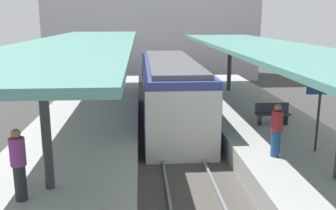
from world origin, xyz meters
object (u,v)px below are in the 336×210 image
Objects in this scene: platform_sign at (319,102)px; commuter_train at (171,92)px; passenger_mid_platform at (276,130)px; platform_bench at (272,113)px; passenger_near_bench at (19,164)px.

commuter_train is at bearing 122.29° from platform_sign.
platform_sign is at bearing -57.71° from commuter_train.
commuter_train is 7.44m from passenger_mid_platform.
platform_bench is 3.43m from platform_sign.
platform_bench is at bearing -41.15° from commuter_train.
passenger_mid_platform is at bearing 18.51° from passenger_near_bench.
platform_sign is at bearing 13.25° from passenger_mid_platform.
platform_sign is at bearing 17.62° from passenger_near_bench.
passenger_mid_platform is (7.02, 2.35, -0.05)m from passenger_near_bench.
passenger_mid_platform is at bearing -108.21° from platform_bench.
commuter_train is 5.14m from platform_bench.
commuter_train is 10.24m from passenger_near_bench.
passenger_near_bench reaches higher than passenger_mid_platform.
passenger_mid_platform is (-1.17, -3.56, 0.41)m from platform_bench.
passenger_near_bench is at bearing -114.96° from commuter_train.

